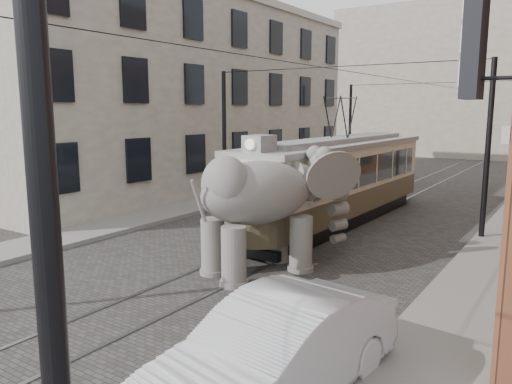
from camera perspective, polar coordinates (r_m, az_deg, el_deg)
The scene contains 10 objects.
ground at distance 14.83m, azimuth -0.29°, elevation -7.66°, with size 120.00×120.00×0.00m, color #3E3B39.
tram_rails at distance 14.83m, azimuth -0.29°, elevation -7.61°, with size 1.54×80.00×0.02m, color slate, non-canonical shape.
sidewalk_right at distance 12.66m, azimuth 23.33°, elevation -11.14°, with size 2.00×60.00×0.15m, color slate.
sidewalk_left at distance 19.09m, azimuth -16.74°, elevation -3.95°, with size 2.00×60.00×0.15m, color slate.
stucco_building at distance 28.84m, azimuth -7.48°, elevation 10.62°, with size 7.00×24.00×10.00m, color gray.
distant_block at distance 52.43m, azimuth 25.46°, elevation 11.41°, with size 28.00×10.00×14.00m, color gray.
catenary at distance 18.67m, azimuth 7.82°, elevation 5.17°, with size 11.00×30.20×6.00m, color black, non-canonical shape.
tram at distance 19.38m, azimuth 9.43°, elevation 3.53°, with size 2.51×12.15×4.82m, color beige, non-canonical shape.
elephant at distance 13.25m, azimuth 0.16°, elevation -2.21°, with size 3.03×5.50×3.37m, color slate, non-canonical shape.
parked_car at distance 7.77m, azimuth 2.28°, elevation -17.86°, with size 1.69×4.81×1.59m, color #B1B1B6.
Camera 1 is at (7.92, -11.76, 4.35)m, focal length 35.01 mm.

